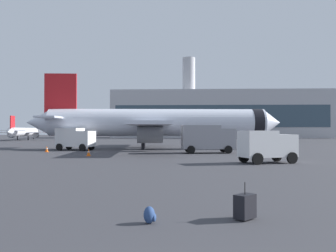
{
  "coord_description": "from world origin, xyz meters",
  "views": [
    {
      "loc": [
        -0.07,
        -4.16,
        2.63
      ],
      "look_at": [
        -1.54,
        28.55,
        3.0
      ],
      "focal_mm": 39.58,
      "sensor_mm": 36.0,
      "label": 1
    }
  ],
  "objects_px": {
    "traveller_backpack": "(150,215)",
    "service_truck": "(75,138)",
    "safety_cone_near": "(47,149)",
    "rolling_suitcase": "(245,206)",
    "safety_cone_mid": "(89,152)",
    "airplane_taxiing": "(24,132)",
    "airplane_at_gate": "(156,123)",
    "cargo_van": "(267,145)",
    "fuel_truck": "(207,138)"
  },
  "relations": [
    {
      "from": "safety_cone_mid",
      "to": "rolling_suitcase",
      "type": "distance_m",
      "value": 28.61
    },
    {
      "from": "airplane_taxiing",
      "to": "safety_cone_mid",
      "type": "height_order",
      "value": "airplane_taxiing"
    },
    {
      "from": "airplane_at_gate",
      "to": "rolling_suitcase",
      "type": "distance_m",
      "value": 41.26
    },
    {
      "from": "rolling_suitcase",
      "to": "airplane_at_gate",
      "type": "bearing_deg",
      "value": 98.09
    },
    {
      "from": "service_truck",
      "to": "safety_cone_mid",
      "type": "height_order",
      "value": "service_truck"
    },
    {
      "from": "safety_cone_near",
      "to": "service_truck",
      "type": "bearing_deg",
      "value": 61.43
    },
    {
      "from": "cargo_van",
      "to": "traveller_backpack",
      "type": "bearing_deg",
      "value": -111.21
    },
    {
      "from": "fuel_truck",
      "to": "safety_cone_near",
      "type": "relative_size",
      "value": 8.4
    },
    {
      "from": "airplane_at_gate",
      "to": "airplane_taxiing",
      "type": "bearing_deg",
      "value": 130.78
    },
    {
      "from": "fuel_truck",
      "to": "safety_cone_mid",
      "type": "xyz_separation_m",
      "value": [
        -12.33,
        -5.47,
        -1.4
      ]
    },
    {
      "from": "cargo_van",
      "to": "rolling_suitcase",
      "type": "bearing_deg",
      "value": -104.24
    },
    {
      "from": "airplane_taxiing",
      "to": "safety_cone_mid",
      "type": "xyz_separation_m",
      "value": [
        32.89,
        -59.31,
        -1.78
      ]
    },
    {
      "from": "safety_cone_near",
      "to": "rolling_suitcase",
      "type": "xyz_separation_m",
      "value": [
        18.31,
        -32.67,
        0.02
      ]
    },
    {
      "from": "service_truck",
      "to": "fuel_truck",
      "type": "bearing_deg",
      "value": -16.74
    },
    {
      "from": "fuel_truck",
      "to": "safety_cone_near",
      "type": "xyz_separation_m",
      "value": [
        -19.12,
        1.01,
        -1.41
      ]
    },
    {
      "from": "airplane_taxiing",
      "to": "fuel_truck",
      "type": "relative_size",
      "value": 3.37
    },
    {
      "from": "airplane_at_gate",
      "to": "service_truck",
      "type": "xyz_separation_m",
      "value": [
        -10.31,
        -3.99,
        -2.05
      ]
    },
    {
      "from": "safety_cone_near",
      "to": "rolling_suitcase",
      "type": "distance_m",
      "value": 37.45
    },
    {
      "from": "safety_cone_mid",
      "to": "airplane_at_gate",
      "type": "bearing_deg",
      "value": 68.48
    },
    {
      "from": "cargo_van",
      "to": "traveller_backpack",
      "type": "xyz_separation_m",
      "value": [
        -7.54,
        -19.44,
        -1.22
      ]
    },
    {
      "from": "airplane_taxiing",
      "to": "safety_cone_mid",
      "type": "bearing_deg",
      "value": -60.99
    },
    {
      "from": "rolling_suitcase",
      "to": "fuel_truck",
      "type": "bearing_deg",
      "value": 88.53
    },
    {
      "from": "airplane_taxiing",
      "to": "traveller_backpack",
      "type": "height_order",
      "value": "airplane_taxiing"
    },
    {
      "from": "fuel_truck",
      "to": "cargo_van",
      "type": "relative_size",
      "value": 1.29
    },
    {
      "from": "safety_cone_mid",
      "to": "traveller_backpack",
      "type": "xyz_separation_m",
      "value": [
        8.76,
        -26.76,
        -0.14
      ]
    },
    {
      "from": "airplane_taxiing",
      "to": "service_truck",
      "type": "distance_m",
      "value": 56.38
    },
    {
      "from": "cargo_van",
      "to": "safety_cone_mid",
      "type": "distance_m",
      "value": 17.91
    },
    {
      "from": "service_truck",
      "to": "safety_cone_mid",
      "type": "relative_size",
      "value": 6.96
    },
    {
      "from": "airplane_at_gate",
      "to": "fuel_truck",
      "type": "relative_size",
      "value": 5.74
    },
    {
      "from": "safety_cone_mid",
      "to": "rolling_suitcase",
      "type": "height_order",
      "value": "rolling_suitcase"
    },
    {
      "from": "cargo_van",
      "to": "service_truck",
      "type": "bearing_deg",
      "value": 139.42
    },
    {
      "from": "airplane_taxiing",
      "to": "rolling_suitcase",
      "type": "xyz_separation_m",
      "value": [
        44.41,
        -85.49,
        -1.76
      ]
    },
    {
      "from": "safety_cone_near",
      "to": "airplane_at_gate",
      "type": "bearing_deg",
      "value": 32.76
    },
    {
      "from": "airplane_taxiing",
      "to": "traveller_backpack",
      "type": "bearing_deg",
      "value": -64.18
    },
    {
      "from": "service_truck",
      "to": "safety_cone_mid",
      "type": "xyz_separation_m",
      "value": [
        4.57,
        -10.56,
        -1.24
      ]
    },
    {
      "from": "traveller_backpack",
      "to": "safety_cone_near",
      "type": "bearing_deg",
      "value": 115.07
    },
    {
      "from": "safety_cone_near",
      "to": "safety_cone_mid",
      "type": "distance_m",
      "value": 9.39
    },
    {
      "from": "airplane_taxiing",
      "to": "cargo_van",
      "type": "xyz_separation_m",
      "value": [
        49.19,
        -66.64,
        -0.7
      ]
    },
    {
      "from": "airplane_at_gate",
      "to": "airplane_taxiing",
      "type": "relative_size",
      "value": 1.7
    },
    {
      "from": "airplane_taxiing",
      "to": "fuel_truck",
      "type": "bearing_deg",
      "value": -49.97
    },
    {
      "from": "safety_cone_near",
      "to": "rolling_suitcase",
      "type": "relative_size",
      "value": 0.67
    },
    {
      "from": "airplane_at_gate",
      "to": "traveller_backpack",
      "type": "distance_m",
      "value": 41.56
    },
    {
      "from": "traveller_backpack",
      "to": "service_truck",
      "type": "bearing_deg",
      "value": 109.66
    },
    {
      "from": "airplane_taxiing",
      "to": "fuel_truck",
      "type": "height_order",
      "value": "airplane_taxiing"
    },
    {
      "from": "airplane_taxiing",
      "to": "safety_cone_near",
      "type": "relative_size",
      "value": 28.28
    },
    {
      "from": "service_truck",
      "to": "safety_cone_near",
      "type": "distance_m",
      "value": 4.8
    },
    {
      "from": "airplane_at_gate",
      "to": "cargo_van",
      "type": "height_order",
      "value": "airplane_at_gate"
    },
    {
      "from": "fuel_truck",
      "to": "cargo_van",
      "type": "bearing_deg",
      "value": -72.76
    },
    {
      "from": "airplane_taxiing",
      "to": "fuel_truck",
      "type": "distance_m",
      "value": 70.31
    },
    {
      "from": "cargo_van",
      "to": "traveller_backpack",
      "type": "distance_m",
      "value": 20.88
    }
  ]
}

